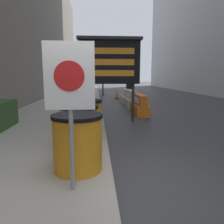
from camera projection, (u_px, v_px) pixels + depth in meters
The scene contains 14 objects.
ground_plane at pixel (114, 189), 3.33m from camera, with size 120.00×120.00×0.00m, color #38383A.
barrel_drum_foreground at pixel (78, 142), 3.57m from camera, with size 0.82×0.82×0.93m.
barrel_drum_middle at pixel (79, 127), 4.59m from camera, with size 0.82×0.82×0.93m.
barrel_drum_back at pixel (86, 118), 5.62m from camera, with size 0.82×0.82×0.93m.
warning_sign at pixel (70, 88), 2.76m from camera, with size 0.64×0.08×1.96m.
message_board at pixel (110, 62), 7.78m from camera, with size 2.28×0.36×3.05m.
jersey_barrier_orange_near at pixel (139, 105), 9.83m from camera, with size 0.55×1.94×0.89m.
jersey_barrier_cream at pixel (132, 100), 11.94m from camera, with size 0.62×1.68×0.92m.
jersey_barrier_white at pixel (126, 97), 13.97m from camera, with size 0.65×1.72×0.87m.
traffic_cone_near at pixel (138, 96), 15.53m from camera, with size 0.31×0.31×0.55m.
traffic_cone_mid at pixel (117, 94), 16.39m from camera, with size 0.39×0.39×0.70m.
traffic_cone_far at pixel (139, 95), 14.99m from camera, with size 0.45×0.45×0.80m.
traffic_light_near_curb at pixel (103, 60), 18.13m from camera, with size 0.28×0.44×4.11m.
pedestrian_worker at pixel (130, 86), 14.14m from camera, with size 0.52×0.56×1.83m.
Camera 1 is at (-0.25, -3.08, 1.71)m, focal length 35.00 mm.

